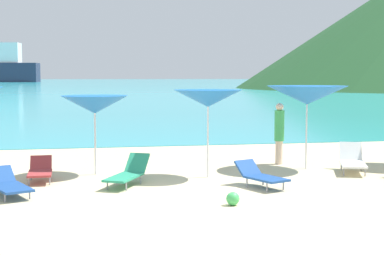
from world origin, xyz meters
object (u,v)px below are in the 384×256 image
at_px(beachgoer_2, 279,131).
at_px(beach_ball, 233,199).
at_px(lounge_chair_0, 352,160).
at_px(lounge_chair_4, 8,184).
at_px(umbrella_3, 95,105).
at_px(lounge_chair_9, 261,175).
at_px(umbrella_4, 208,98).
at_px(umbrella_5, 307,95).
at_px(lounge_chair_5, 128,173).
at_px(lounge_chair_1, 40,170).

xyz_separation_m(beachgoer_2, beach_ball, (-2.75, -5.03, -0.84)).
relative_size(lounge_chair_0, lounge_chair_4, 0.94).
bearing_deg(beach_ball, beachgoer_2, 61.34).
distance_m(umbrella_3, lounge_chair_4, 3.44).
bearing_deg(lounge_chair_0, lounge_chair_9, -131.68).
height_order(umbrella_4, beach_ball, umbrella_4).
bearing_deg(lounge_chair_0, lounge_chair_4, -149.75).
bearing_deg(lounge_chair_4, umbrella_5, -7.36).
bearing_deg(beach_ball, umbrella_4, 86.48).
bearing_deg(lounge_chair_5, beach_ball, -25.82).
bearing_deg(lounge_chair_0, umbrella_3, -166.63).
height_order(lounge_chair_0, beachgoer_2, beachgoer_2).
height_order(umbrella_3, lounge_chair_0, umbrella_3).
xyz_separation_m(umbrella_5, lounge_chair_1, (-7.21, -0.60, -1.79)).
xyz_separation_m(lounge_chair_0, lounge_chair_4, (-8.79, -1.41, -0.07)).
xyz_separation_m(umbrella_3, lounge_chair_9, (3.75, -2.53, -1.57)).
bearing_deg(lounge_chair_5, umbrella_3, 141.04).
bearing_deg(lounge_chair_5, umbrella_5, 43.90).
height_order(umbrella_3, beachgoer_2, umbrella_3).
distance_m(umbrella_3, beachgoer_2, 5.51).
height_order(umbrella_4, beachgoer_2, umbrella_4).
bearing_deg(umbrella_5, lounge_chair_4, -164.26).
relative_size(lounge_chair_0, beachgoer_2, 0.93).
xyz_separation_m(umbrella_3, beachgoer_2, (5.38, 0.81, -0.87)).
relative_size(umbrella_3, lounge_chair_1, 1.51).
bearing_deg(lounge_chair_4, umbrella_4, -6.82).
distance_m(umbrella_4, lounge_chair_9, 2.52).
bearing_deg(lounge_chair_5, lounge_chair_4, -138.17).
relative_size(lounge_chair_1, lounge_chair_4, 0.77).
relative_size(umbrella_3, umbrella_5, 0.85).
bearing_deg(lounge_chair_9, umbrella_5, 25.32).
bearing_deg(lounge_chair_1, umbrella_5, 3.48).
bearing_deg(umbrella_5, lounge_chair_5, -163.56).
relative_size(lounge_chair_1, beachgoer_2, 0.76).
xyz_separation_m(lounge_chair_0, beach_ball, (-4.22, -3.29, -0.19)).
relative_size(umbrella_3, lounge_chair_5, 1.20).
xyz_separation_m(lounge_chair_1, beachgoer_2, (6.75, 1.57, 0.70)).
bearing_deg(lounge_chair_9, umbrella_3, 122.68).
relative_size(lounge_chair_0, lounge_chair_1, 1.22).
distance_m(lounge_chair_5, beach_ball, 3.19).
xyz_separation_m(umbrella_5, lounge_chair_9, (-2.08, -2.37, -1.78)).
distance_m(lounge_chair_4, lounge_chair_5, 2.75).
xyz_separation_m(lounge_chair_0, lounge_chair_9, (-3.10, -1.59, -0.04)).
height_order(umbrella_3, beach_ball, umbrella_3).
bearing_deg(umbrella_5, lounge_chair_0, -37.47).
bearing_deg(lounge_chair_0, beach_ball, -120.98).
xyz_separation_m(umbrella_4, lounge_chair_4, (-4.77, -1.39, -1.78)).
bearing_deg(lounge_chair_9, lounge_chair_4, 154.79).
distance_m(umbrella_4, lounge_chair_0, 4.37).
height_order(umbrella_3, umbrella_4, umbrella_4).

